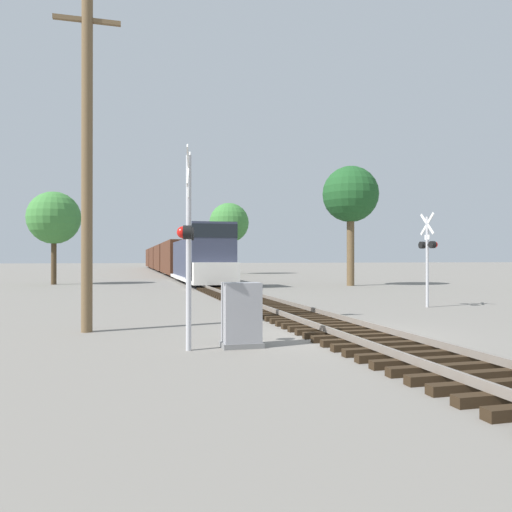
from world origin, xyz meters
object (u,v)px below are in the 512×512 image
relay_cabinet (241,315)px  tree_deep_background (229,223)px  utility_pole (87,161)px  freight_train (167,258)px  tree_mid_background (54,218)px  crossing_signal_near (188,238)px  crossing_signal_far (428,250)px  tree_far_right (350,195)px

relay_cabinet → tree_deep_background: bearing=78.8°
relay_cabinet → utility_pole: size_ratio=0.16×
freight_train → tree_mid_background: tree_mid_background is taller
freight_train → tree_mid_background: 33.87m
crossing_signal_near → crossing_signal_far: crossing_signal_near is taller
tree_far_right → relay_cabinet: bearing=-120.6°
crossing_signal_far → tree_mid_background: size_ratio=0.54×
crossing_signal_near → tree_deep_background: bearing=178.4°
utility_pole → tree_far_right: 26.11m
relay_cabinet → utility_pole: bearing=137.1°
tree_mid_background → freight_train: bearing=70.8°
crossing_signal_far → utility_pole: 13.95m
crossing_signal_far → tree_deep_background: size_ratio=0.43×
crossing_signal_far → tree_deep_background: tree_deep_background is taller
crossing_signal_far → relay_cabinet: 12.07m
crossing_signal_far → tree_mid_background: tree_mid_background is taller
crossing_signal_near → tree_mid_background: (-6.77, 30.30, 2.66)m
freight_train → crossing_signal_far: 55.31m
freight_train → tree_far_right: 40.79m
freight_train → crossing_signal_far: size_ratio=21.27×
utility_pole → tree_far_right: (17.19, 19.54, 1.98)m
crossing_signal_near → freight_train: bearing=-173.2°
utility_pole → tree_deep_background: bearing=74.1°
crossing_signal_near → tree_far_right: tree_far_right is taller
relay_cabinet → tree_mid_background: bearing=104.9°
utility_pole → crossing_signal_far: bearing=15.9°
crossing_signal_far → tree_deep_background: (0.78, 45.43, 4.26)m
tree_far_right → utility_pole: bearing=-131.3°
freight_train → tree_deep_background: tree_deep_background is taller
crossing_signal_near → utility_pole: utility_pole is taller
tree_far_right → crossing_signal_near: bearing=-122.8°
crossing_signal_near → tree_far_right: bearing=158.0°
freight_train → tree_deep_background: (7.30, -9.49, 4.58)m
crossing_signal_far → tree_deep_background: bearing=-2.6°
crossing_signal_near → relay_cabinet: size_ratio=3.03×
relay_cabinet → tree_deep_background: (10.38, 52.56, 5.89)m
crossing_signal_near → relay_cabinet: crossing_signal_near is taller
tree_far_right → tree_mid_background: 22.84m
freight_train → crossing_signal_far: freight_train is taller
crossing_signal_near → tree_mid_background: tree_mid_background is taller
freight_train → tree_deep_background: 12.81m
tree_far_right → freight_train: bearing=105.0°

